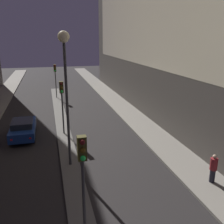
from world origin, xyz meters
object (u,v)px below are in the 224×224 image
(pedestrian_on_right_sidewalk, at_px, (213,168))
(street_lamp, at_px, (65,68))
(car_left_lane, at_px, (23,128))
(traffic_light_far, at_px, (55,73))
(traffic_light_mid, at_px, (62,96))
(traffic_light_near, at_px, (83,166))

(pedestrian_on_right_sidewalk, bearing_deg, street_lamp, 151.29)
(street_lamp, bearing_deg, car_left_lane, 119.17)
(street_lamp, height_order, pedestrian_on_right_sidewalk, street_lamp)
(pedestrian_on_right_sidewalk, bearing_deg, traffic_light_far, 107.89)
(traffic_light_mid, xyz_separation_m, street_lamp, (0.00, -5.36, 2.77))
(traffic_light_far, height_order, street_lamp, street_lamp)
(traffic_light_near, distance_m, traffic_light_mid, 11.50)
(traffic_light_near, height_order, car_left_lane, traffic_light_near)
(street_lamp, relative_size, car_left_lane, 1.77)
(traffic_light_mid, bearing_deg, traffic_light_far, 90.00)
(traffic_light_mid, height_order, traffic_light_far, same)
(street_lamp, bearing_deg, traffic_light_near, -90.00)
(traffic_light_near, bearing_deg, traffic_light_mid, 90.00)
(traffic_light_near, bearing_deg, street_lamp, 90.00)
(traffic_light_near, distance_m, traffic_light_far, 24.56)
(traffic_light_near, distance_m, car_left_lane, 12.44)
(car_left_lane, xyz_separation_m, pedestrian_on_right_sidewalk, (10.37, -9.59, 0.22))
(car_left_lane, distance_m, pedestrian_on_right_sidewalk, 14.13)
(traffic_light_far, relative_size, pedestrian_on_right_sidewalk, 2.66)
(traffic_light_near, distance_m, pedestrian_on_right_sidewalk, 7.88)
(traffic_light_near, bearing_deg, pedestrian_on_right_sidewalk, 16.81)
(car_left_lane, bearing_deg, traffic_light_far, 76.18)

